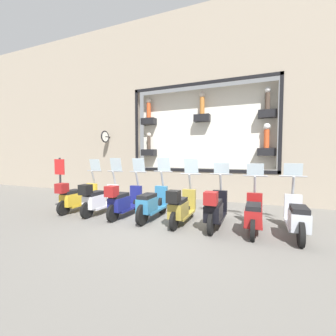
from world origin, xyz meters
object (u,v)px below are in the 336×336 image
at_px(scooter_silver_0, 297,218).
at_px(shop_sign_post, 60,179).
at_px(scooter_red_1, 254,214).
at_px(scooter_black_2, 215,209).
at_px(scooter_yellow_7, 76,197).
at_px(scooter_olive_3, 181,206).
at_px(scooter_white_6, 99,199).
at_px(scooter_teal_4, 152,203).
at_px(scooter_navy_5, 123,201).

distance_m(scooter_silver_0, shop_sign_post, 7.42).
bearing_deg(scooter_red_1, scooter_black_2, 93.92).
bearing_deg(scooter_yellow_7, scooter_olive_3, -89.98).
xyz_separation_m(scooter_red_1, scooter_white_6, (-0.06, 4.34, 0.05)).
xyz_separation_m(scooter_black_2, scooter_olive_3, (-0.00, 0.87, -0.01)).
relative_size(scooter_silver_0, scooter_teal_4, 0.99).
bearing_deg(scooter_white_6, scooter_teal_4, -87.63).
bearing_deg(scooter_silver_0, scooter_teal_4, 89.88).
bearing_deg(scooter_red_1, scooter_yellow_7, 90.71).
bearing_deg(shop_sign_post, scooter_silver_0, -93.90).
height_order(scooter_red_1, scooter_teal_4, scooter_teal_4).
distance_m(scooter_silver_0, scooter_navy_5, 4.34).
xyz_separation_m(scooter_red_1, scooter_olive_3, (-0.06, 1.74, 0.04)).
distance_m(scooter_red_1, shop_sign_post, 6.55).
height_order(scooter_olive_3, scooter_navy_5, scooter_olive_3).
distance_m(scooter_olive_3, shop_sign_post, 4.83).
bearing_deg(scooter_navy_5, scooter_red_1, -89.02).
distance_m(scooter_red_1, scooter_navy_5, 3.47).
distance_m(scooter_black_2, shop_sign_post, 5.69).
xyz_separation_m(scooter_silver_0, scooter_red_1, (-0.00, 0.87, -0.01)).
bearing_deg(scooter_silver_0, scooter_yellow_7, 90.64).
height_order(scooter_red_1, scooter_olive_3, scooter_olive_3).
distance_m(scooter_navy_5, scooter_white_6, 0.87).
relative_size(scooter_navy_5, scooter_white_6, 1.00).
relative_size(scooter_black_2, scooter_white_6, 1.00).
xyz_separation_m(scooter_black_2, scooter_yellow_7, (-0.00, 4.34, -0.01)).
bearing_deg(scooter_white_6, scooter_red_1, -89.20).
distance_m(scooter_navy_5, shop_sign_post, 3.13).
distance_m(scooter_olive_3, scooter_teal_4, 0.87).
distance_m(scooter_teal_4, scooter_navy_5, 0.87).
xyz_separation_m(scooter_red_1, scooter_black_2, (-0.06, 0.87, 0.05)).
bearing_deg(scooter_white_6, scooter_olive_3, -90.05).
bearing_deg(scooter_silver_0, scooter_red_1, 90.25).
bearing_deg(scooter_black_2, scooter_navy_5, 89.99).
bearing_deg(scooter_silver_0, shop_sign_post, 86.10).
distance_m(scooter_olive_3, scooter_yellow_7, 3.47).
xyz_separation_m(scooter_navy_5, scooter_white_6, (-0.00, 0.87, -0.00)).
height_order(scooter_navy_5, shop_sign_post, shop_sign_post).
relative_size(scooter_yellow_7, shop_sign_post, 1.07).
height_order(scooter_olive_3, shop_sign_post, shop_sign_post).
height_order(scooter_olive_3, scooter_teal_4, scooter_teal_4).
height_order(scooter_red_1, shop_sign_post, shop_sign_post).
bearing_deg(scooter_teal_4, scooter_navy_5, 94.63).
distance_m(scooter_black_2, scooter_olive_3, 0.87).
height_order(scooter_red_1, scooter_yellow_7, scooter_yellow_7).
bearing_deg(scooter_red_1, scooter_navy_5, 90.98).
height_order(scooter_black_2, scooter_teal_4, scooter_teal_4).
bearing_deg(scooter_teal_4, scooter_white_6, 92.37).
bearing_deg(scooter_red_1, shop_sign_post, 85.55).
distance_m(scooter_silver_0, scooter_teal_4, 3.47).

